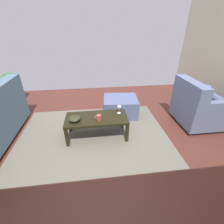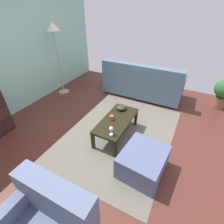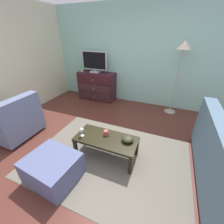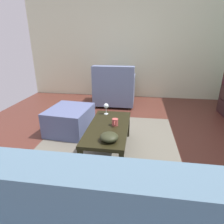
% 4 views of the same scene
% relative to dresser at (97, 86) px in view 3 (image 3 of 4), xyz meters
% --- Properties ---
extents(ground_plane, '(5.64, 5.12, 0.05)m').
position_rel_dresser_xyz_m(ground_plane, '(1.17, -2.01, -0.45)').
color(ground_plane, '#562A21').
extents(wall_accent_rear, '(5.64, 0.12, 2.61)m').
position_rel_dresser_xyz_m(wall_accent_rear, '(1.17, 0.31, 0.88)').
color(wall_accent_rear, '#92CAB8').
rests_on(wall_accent_rear, ground_plane).
extents(area_rug, '(2.60, 1.90, 0.01)m').
position_rel_dresser_xyz_m(area_rug, '(1.37, -2.21, -0.42)').
color(area_rug, '#686357').
rests_on(area_rug, ground_plane).
extents(dresser, '(1.14, 0.49, 0.84)m').
position_rel_dresser_xyz_m(dresser, '(0.00, 0.00, 0.00)').
color(dresser, '#3A1822').
rests_on(dresser, ground_plane).
extents(tv, '(0.78, 0.18, 0.60)m').
position_rel_dresser_xyz_m(tv, '(-0.05, 0.02, 0.74)').
color(tv, silver).
rests_on(tv, dresser).
extents(lava_lamp, '(0.09, 0.09, 0.33)m').
position_rel_dresser_xyz_m(lava_lamp, '(-0.47, -0.04, 0.57)').
color(lava_lamp, '#B7B7BC').
rests_on(lava_lamp, dresser).
extents(coffee_table, '(1.03, 0.48, 0.38)m').
position_rel_dresser_xyz_m(coffee_table, '(1.30, -2.16, -0.09)').
color(coffee_table, black).
rests_on(coffee_table, ground_plane).
extents(wine_glass, '(0.07, 0.07, 0.16)m').
position_rel_dresser_xyz_m(wine_glass, '(0.90, -2.25, 0.07)').
color(wine_glass, silver).
rests_on(wine_glass, coffee_table).
extents(mug, '(0.11, 0.08, 0.08)m').
position_rel_dresser_xyz_m(mug, '(1.26, -2.08, -0.00)').
color(mug, '#B64B47').
rests_on(mug, coffee_table).
extents(bowl_decorative, '(0.19, 0.19, 0.09)m').
position_rel_dresser_xyz_m(bowl_decorative, '(1.65, -2.09, 0.00)').
color(bowl_decorative, '#2D2F1C').
rests_on(bowl_decorative, coffee_table).
extents(armchair, '(0.80, 0.84, 0.88)m').
position_rel_dresser_xyz_m(armchair, '(-0.65, -2.34, -0.06)').
color(armchair, '#332319').
rests_on(armchair, ground_plane).
extents(ottoman, '(0.75, 0.66, 0.38)m').
position_rel_dresser_xyz_m(ottoman, '(0.77, -2.86, -0.23)').
color(ottoman, slate).
rests_on(ottoman, ground_plane).
extents(standing_lamp, '(0.32, 0.32, 1.76)m').
position_rel_dresser_xyz_m(standing_lamp, '(2.25, -0.05, 1.09)').
color(standing_lamp, '#A59E8C').
rests_on(standing_lamp, ground_plane).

